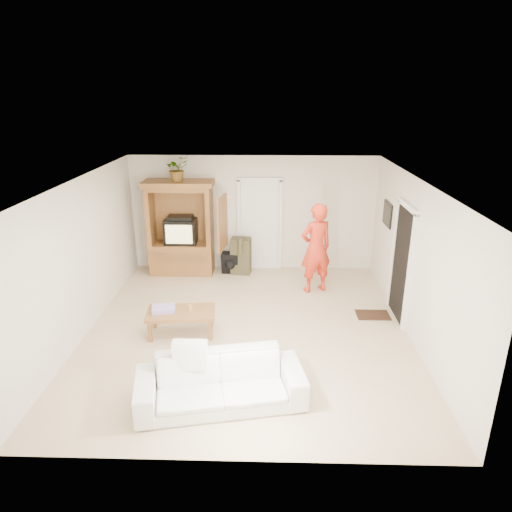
{
  "coord_description": "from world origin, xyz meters",
  "views": [
    {
      "loc": [
        0.35,
        -7.02,
        3.92
      ],
      "look_at": [
        0.13,
        0.6,
        1.15
      ],
      "focal_mm": 32.0,
      "sensor_mm": 36.0,
      "label": 1
    }
  ],
  "objects_px": {
    "armoire": "(182,234)",
    "coffee_table": "(181,314)",
    "man": "(316,248)",
    "sofa": "(220,382)"
  },
  "relations": [
    {
      "from": "armoire",
      "to": "man",
      "type": "bearing_deg",
      "value": -18.4
    },
    {
      "from": "armoire",
      "to": "coffee_table",
      "type": "relative_size",
      "value": 1.76
    },
    {
      "from": "armoire",
      "to": "man",
      "type": "distance_m",
      "value": 3.04
    },
    {
      "from": "armoire",
      "to": "coffee_table",
      "type": "bearing_deg",
      "value": -80.71
    },
    {
      "from": "armoire",
      "to": "man",
      "type": "relative_size",
      "value": 1.13
    },
    {
      "from": "armoire",
      "to": "sofa",
      "type": "bearing_deg",
      "value": -74.18
    },
    {
      "from": "armoire",
      "to": "sofa",
      "type": "xyz_separation_m",
      "value": [
        1.31,
        -4.64,
        -0.59
      ]
    },
    {
      "from": "coffee_table",
      "to": "armoire",
      "type": "bearing_deg",
      "value": 93.81
    },
    {
      "from": "man",
      "to": "coffee_table",
      "type": "height_order",
      "value": "man"
    },
    {
      "from": "sofa",
      "to": "coffee_table",
      "type": "xyz_separation_m",
      "value": [
        -0.85,
        1.81,
        0.05
      ]
    }
  ]
}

